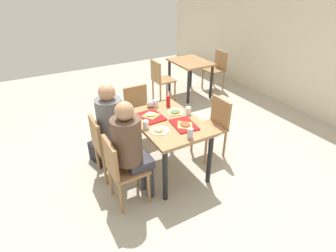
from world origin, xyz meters
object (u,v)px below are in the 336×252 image
object	(u,v)px
chair_near_right	(120,167)
paper_plate_near_edge	(160,131)
paper_plate_center	(175,112)
plastic_cup_c	(156,103)
chair_near_left	(105,143)
background_chair_near	(160,78)
main_table	(168,128)
handbag	(99,153)
condiment_bottle	(168,101)
chair_far_side	(214,123)
background_chair_far	(217,67)
chair_left_end	(139,109)
pizza_slice_b	(185,124)
pizza_slice_d	(159,130)
soda_can	(190,133)
person_in_red	(113,123)
background_table	(190,67)
pizza_slice_a	(151,115)
foil_bundle	(150,104)
tray_red_near	(152,116)
plastic_cup_a	(188,111)
person_in_brown_jacket	(131,145)
plastic_cup_b	(146,125)
tray_red_far	(184,125)
pizza_slice_c	(175,112)

from	to	relation	value
chair_near_right	paper_plate_near_edge	world-z (taller)	chair_near_right
paper_plate_center	plastic_cup_c	size ratio (longest dim) A/B	2.20
chair_near_left	background_chair_near	distance (m)	2.48
main_table	handbag	size ratio (longest dim) A/B	3.45
condiment_bottle	handbag	world-z (taller)	condiment_bottle
chair_far_side	background_chair_far	world-z (taller)	same
paper_plate_center	background_chair_near	xyz separation A→B (m)	(-1.88, 0.77, -0.25)
chair_left_end	pizza_slice_b	world-z (taller)	chair_left_end
main_table	pizza_slice_d	xyz separation A→B (m)	(0.16, -0.22, 0.13)
main_table	soda_can	xyz separation A→B (m)	(0.47, 0.02, 0.17)
chair_near_left	person_in_red	size ratio (longest dim) A/B	0.68
background_chair_far	condiment_bottle	bearing A→B (deg)	-52.92
main_table	pizza_slice_b	world-z (taller)	pizza_slice_b
main_table	chair_near_left	xyz separation A→B (m)	(-0.28, -0.76, -0.13)
pizza_slice_b	background_table	size ratio (longest dim) A/B	0.24
chair_near_left	pizza_slice_a	world-z (taller)	chair_near_left
chair_near_left	pizza_slice_b	world-z (taller)	chair_near_left
paper_plate_near_edge	condiment_bottle	world-z (taller)	condiment_bottle
chair_left_end	foil_bundle	world-z (taller)	chair_left_end
chair_far_side	plastic_cup_c	size ratio (longest dim) A/B	8.64
tray_red_near	chair_near_right	bearing A→B (deg)	-53.24
chair_far_side	plastic_cup_a	distance (m)	0.53
person_in_brown_jacket	plastic_cup_b	world-z (taller)	person_in_brown_jacket
tray_red_near	pizza_slice_a	distance (m)	0.03
plastic_cup_c	soda_can	world-z (taller)	soda_can
tray_red_far	background_chair_far	size ratio (longest dim) A/B	0.42
paper_plate_near_edge	pizza_slice_c	bearing A→B (deg)	127.48
person_in_red	paper_plate_near_edge	world-z (taller)	person_in_red
paper_plate_near_edge	paper_plate_center	bearing A→B (deg)	128.62
chair_near_left	plastic_cup_c	distance (m)	0.88
tray_red_far	plastic_cup_c	distance (m)	0.64
main_table	soda_can	bearing A→B (deg)	2.30
chair_near_right	chair_near_left	bearing A→B (deg)	180.00
chair_left_end	handbag	distance (m)	0.91
soda_can	foil_bundle	distance (m)	0.94
main_table	plastic_cup_b	world-z (taller)	plastic_cup_b
pizza_slice_a	handbag	size ratio (longest dim) A/B	0.71
person_in_red	tray_red_near	world-z (taller)	person_in_red
paper_plate_near_edge	plastic_cup_b	size ratio (longest dim) A/B	2.20
tray_red_near	soda_can	xyz separation A→B (m)	(0.66, 0.15, 0.05)
chair_near_right	background_chair_near	distance (m)	2.90
plastic_cup_b	condiment_bottle	size ratio (longest dim) A/B	0.62
pizza_slice_b	pizza_slice_c	size ratio (longest dim) A/B	1.01
paper_plate_center	pizza_slice_c	distance (m)	0.03
paper_plate_near_edge	soda_can	world-z (taller)	soda_can
person_in_brown_jacket	plastic_cup_a	bearing A→B (deg)	107.90
tray_red_near	paper_plate_center	distance (m)	0.34
paper_plate_near_edge	main_table	bearing A→B (deg)	128.62
plastic_cup_c	person_in_red	bearing A→B (deg)	-76.24
chair_near_left	pizza_slice_b	bearing A→B (deg)	60.38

